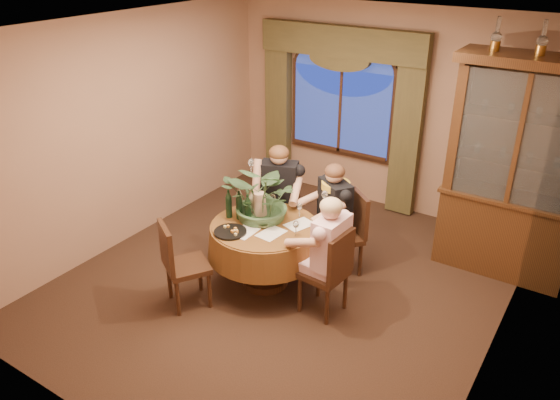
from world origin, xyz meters
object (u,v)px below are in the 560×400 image
Objects in this scene: person_pink at (331,257)px; wine_bottle_0 at (248,209)px; wine_bottle_5 at (229,204)px; chair_back_right at (342,235)px; chair_back at (280,213)px; centerpiece_plant at (265,170)px; wine_bottle_3 at (239,201)px; chair_front_left at (187,264)px; chair_right at (323,271)px; oil_lamp_left at (497,34)px; wine_bottle_2 at (239,205)px; stoneware_vase at (260,206)px; oil_lamp_center at (543,38)px; wine_bottle_4 at (251,203)px; olive_bowl at (263,225)px; dining_table at (265,254)px; wine_bottle_1 at (251,200)px; person_scarf at (334,218)px; china_cabinet at (516,171)px; person_back at (279,199)px.

wine_bottle_0 is (-1.02, 0.01, 0.26)m from person_pink.
chair_back_right is at bearing 36.47° from wine_bottle_5.
chair_back is 1.00× the size of centerpiece_plant.
person_pink is at bearing -5.25° from wine_bottle_3.
chair_right is at bearing 60.40° from chair_front_left.
oil_lamp_left is at bearing 39.31° from wine_bottle_3.
chair_front_left is 2.91× the size of wine_bottle_0.
wine_bottle_3 is at bearing 126.27° from wine_bottle_2.
wine_bottle_0 is at bearing -114.55° from stoneware_vase.
centerpiece_plant reaches higher than chair_right.
wine_bottle_2 is (-1.15, 0.03, 0.26)m from person_pink.
wine_bottle_0 is (-2.31, -1.80, -1.75)m from oil_lamp_center.
oil_lamp_left is at bearing 42.32° from centerpiece_plant.
chair_back is 1.41m from person_pink.
person_pink is 3.97× the size of wine_bottle_2.
wine_bottle_3 and wine_bottle_4 have the same top height.
oil_lamp_center reaches higher than centerpiece_plant.
wine_bottle_2 reaches higher than chair_right.
chair_back_right is 0.98m from olive_bowl.
wine_bottle_0 reaches higher than dining_table.
chair_front_left is 3.06× the size of stoneware_vase.
centerpiece_plant reaches higher than wine_bottle_1.
person_scarf is 0.97m from wine_bottle_1.
chair_front_left is at bearing -122.48° from dining_table.
stoneware_vase is 0.23m from olive_bowl.
chair_right is at bearing -11.67° from wine_bottle_1.
person_pink is at bearing -11.71° from centerpiece_plant.
person_scarf is 1.10m from wine_bottle_3.
wine_bottle_2 is at bearing -53.73° from wine_bottle_3.
oil_lamp_center is at bearing 0.00° from china_cabinet.
wine_bottle_0 is (-2.31, -1.80, -0.33)m from china_cabinet.
wine_bottle_5 is at bearing 94.12° from person_pink.
oil_lamp_left is 1.03× the size of wine_bottle_1.
china_cabinet is at bearing 37.85° from wine_bottle_0.
person_back is 0.76m from person_scarf.
wine_bottle_4 is (-2.36, -1.67, -0.33)m from china_cabinet.
wine_bottle_5 is at bearing -171.69° from dining_table.
wine_bottle_3 is at bearing -171.57° from wine_bottle_4.
wine_bottle_2 is at bearing -138.41° from oil_lamp_left.
chair_back_right is 1.12m from wine_bottle_4.
oil_lamp_left reaches higher than chair_front_left.
chair_front_left reaches higher than olive_bowl.
oil_lamp_center is 1.08× the size of stoneware_vase.
china_cabinet is 2.60× the size of chair_back.
wine_bottle_1 is 1.00× the size of wine_bottle_4.
oil_lamp_left is 2.97m from person_back.
centerpiece_plant is (-0.92, 0.19, 0.67)m from person_pink.
chair_back_right is 0.69× the size of person_back.
chair_back_right reaches higher than olive_bowl.
wine_bottle_2 is at bearing 93.21° from chair_right.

